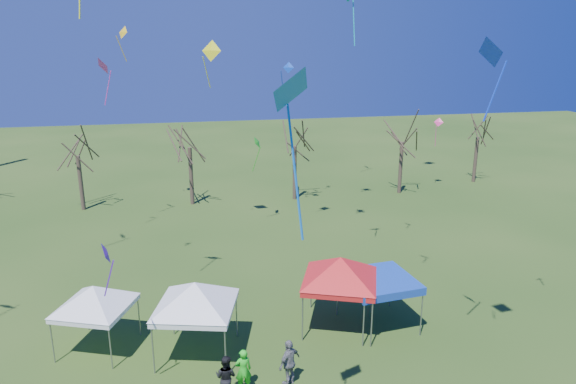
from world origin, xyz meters
name	(u,v)px	position (x,y,z in m)	size (l,w,h in m)	color
tree_1	(75,136)	(-10.77, 24.65, 5.79)	(3.42, 3.42, 7.54)	#3D2D21
tree_2	(188,127)	(-2.37, 24.38, 6.29)	(3.71, 3.71, 8.18)	#3D2D21
tree_3	(295,127)	(6.03, 24.04, 6.08)	(3.59, 3.59, 7.91)	#3D2D21
tree_4	(403,123)	(15.36, 24.00, 6.06)	(3.58, 3.58, 7.89)	#3D2D21
tree_5	(480,121)	(23.72, 26.07, 5.73)	(3.39, 3.39, 7.46)	#3D2D21
tent_white_west	(93,290)	(-6.84, 4.41, 2.73)	(3.56, 3.56, 3.38)	gray
tent_white_mid	(195,287)	(-2.72, 3.13, 3.06)	(4.16, 4.16, 3.80)	gray
tent_red	(341,262)	(3.70, 4.06, 3.19)	(4.17, 4.17, 3.95)	gray
tent_blue	(379,282)	(5.46, 3.79, 2.18)	(3.31, 3.31, 2.37)	gray
person_grey	(289,362)	(0.61, 0.41, 0.94)	(1.10, 0.46, 1.88)	slate
person_green	(243,370)	(-1.15, 0.42, 0.86)	(0.62, 0.41, 1.71)	#23CF21
person_dark	(226,377)	(-1.82, 0.13, 0.86)	(0.84, 0.65, 1.72)	black
kite_2	(104,66)	(-7.55, 19.38, 11.13)	(1.24, 1.40, 3.05)	#E031A3
kite_27	(492,53)	(7.27, -0.26, 12.24)	(0.81, 1.21, 2.77)	blue
kite_5	(290,91)	(-0.42, -4.43, 11.49)	(1.57, 1.54, 4.28)	blue
kite_13	(123,33)	(-6.55, 23.01, 13.23)	(0.98, 1.04, 2.47)	yellow
kite_12	(438,123)	(18.83, 24.50, 5.92)	(0.92, 0.83, 2.55)	#ED3483
kite_11	(211,51)	(-0.84, 17.11, 12.07)	(1.34, 1.09, 2.98)	yellow
kite_1	(107,254)	(-5.48, 0.26, 5.96)	(0.42, 0.81, 1.82)	#5D1AB6
kite_19	(257,143)	(2.15, 18.38, 5.95)	(0.85, 1.03, 2.42)	#209F18
kite_22	(288,69)	(4.62, 20.01, 10.78)	(1.00, 0.89, 2.82)	blue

